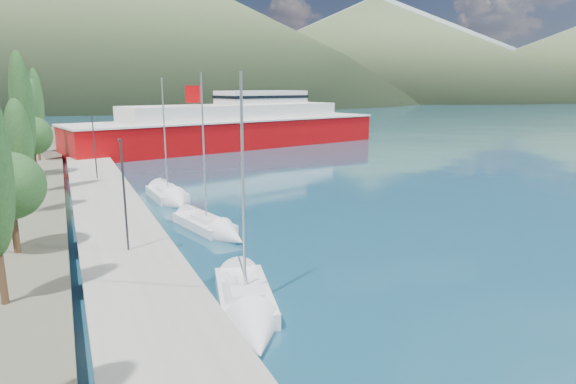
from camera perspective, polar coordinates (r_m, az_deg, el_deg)
ground at (r=131.85m, az=-20.14°, el=7.48°), size 1400.00×1400.00×0.00m
quay at (r=38.19m, az=-20.31°, el=-2.28°), size 5.00×88.00×0.80m
hills_far at (r=650.94m, az=-12.26°, el=18.09°), size 1480.00×900.00×180.00m
hills_near at (r=400.84m, az=-9.58°, el=17.89°), size 1010.00×520.00×115.00m
tree_row at (r=44.54m, az=-28.80°, el=6.08°), size 3.93×63.77×11.72m
lamp_posts at (r=26.69m, az=-18.74°, el=-0.12°), size 0.15×48.75×6.06m
sailboat_near at (r=20.54m, az=-4.56°, el=-14.44°), size 4.02×8.03×11.07m
sailboat_mid at (r=32.19m, az=-8.34°, el=-4.50°), size 3.69×8.09×11.27m
sailboat_far at (r=41.56m, az=-13.51°, el=-0.82°), size 2.89×7.78×11.24m
ferry at (r=78.50m, az=-6.21°, el=7.60°), size 52.68×21.53×10.24m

